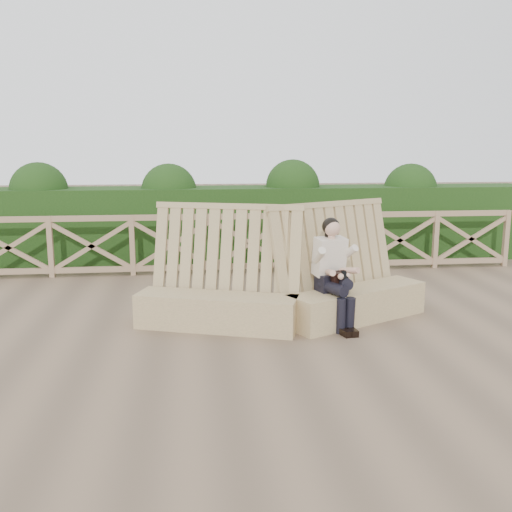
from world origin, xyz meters
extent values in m
plane|color=brown|center=(0.00, 0.00, 0.00)|extent=(60.00, 60.00, 0.00)
cube|color=#8E7851|center=(-0.78, 0.23, 0.22)|extent=(2.11, 1.14, 0.44)
cube|color=#8E7851|center=(-0.69, 0.48, 0.80)|extent=(2.09, 1.09, 1.56)
cube|color=#8E7851|center=(1.11, 0.37, 0.22)|extent=(2.06, 1.39, 0.44)
cube|color=#8E7851|center=(0.99, 0.61, 0.80)|extent=(2.03, 1.34, 1.56)
cube|color=black|center=(0.72, 0.27, 0.55)|extent=(0.42, 0.35, 0.22)
cube|color=beige|center=(0.71, 0.32, 0.89)|extent=(0.46, 0.39, 0.52)
sphere|color=tan|center=(0.72, 0.27, 1.27)|extent=(0.26, 0.26, 0.21)
sphere|color=black|center=(0.71, 0.31, 1.29)|extent=(0.29, 0.29, 0.23)
cylinder|color=black|center=(0.70, 0.05, 0.53)|extent=(0.28, 0.48, 0.15)
cylinder|color=black|center=(0.85, 0.11, 0.60)|extent=(0.28, 0.49, 0.17)
cylinder|color=black|center=(0.75, -0.16, 0.22)|extent=(0.15, 0.15, 0.44)
cylinder|color=black|center=(0.87, -0.15, 0.22)|extent=(0.15, 0.15, 0.44)
cube|color=black|center=(0.78, -0.25, 0.04)|extent=(0.15, 0.25, 0.08)
cube|color=black|center=(0.88, -0.24, 0.04)|extent=(0.15, 0.25, 0.08)
cube|color=black|center=(0.79, 0.11, 0.65)|extent=(0.23, 0.18, 0.14)
cube|color=black|center=(0.82, -0.05, 0.71)|extent=(0.09, 0.10, 0.12)
cube|color=#937455|center=(0.00, 3.50, 1.05)|extent=(10.10, 0.07, 0.10)
cube|color=#937455|center=(0.00, 3.50, 0.12)|extent=(10.10, 0.07, 0.10)
cube|color=black|center=(0.00, 4.70, 0.75)|extent=(12.00, 1.20, 1.50)
camera|label=1|loc=(-1.08, -6.82, 2.29)|focal=40.00mm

